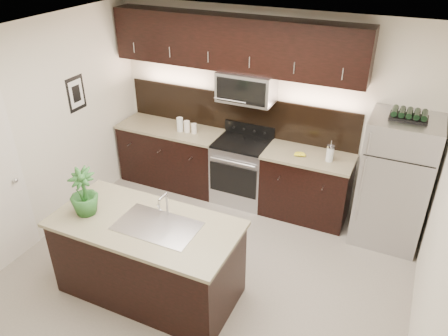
# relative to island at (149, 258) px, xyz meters

# --- Properties ---
(ground) EXTENTS (4.50, 4.50, 0.00)m
(ground) POSITION_rel_island_xyz_m (0.43, 0.47, -0.47)
(ground) COLOR gray
(ground) RESTS_ON ground
(room_walls) EXTENTS (4.52, 4.02, 2.71)m
(room_walls) POSITION_rel_island_xyz_m (0.32, 0.43, 1.22)
(room_walls) COLOR silver
(room_walls) RESTS_ON ground
(counter_run) EXTENTS (3.51, 0.65, 0.94)m
(counter_run) POSITION_rel_island_xyz_m (-0.03, 2.16, -0.00)
(counter_run) COLOR black
(counter_run) RESTS_ON ground
(upper_fixtures) EXTENTS (3.49, 0.40, 1.66)m
(upper_fixtures) POSITION_rel_island_xyz_m (0.00, 2.30, 1.67)
(upper_fixtures) COLOR black
(upper_fixtures) RESTS_ON counter_run
(island) EXTENTS (1.96, 0.96, 0.94)m
(island) POSITION_rel_island_xyz_m (0.00, 0.00, 0.00)
(island) COLOR black
(island) RESTS_ON ground
(sink_faucet) EXTENTS (0.84, 0.50, 0.28)m
(sink_faucet) POSITION_rel_island_xyz_m (0.15, 0.01, 0.48)
(sink_faucet) COLOR silver
(sink_faucet) RESTS_ON island
(refrigerator) EXTENTS (0.81, 0.73, 1.68)m
(refrigerator) POSITION_rel_island_xyz_m (2.23, 2.10, 0.37)
(refrigerator) COLOR #B2B2B7
(refrigerator) RESTS_ON ground
(wine_rack) EXTENTS (0.41, 0.26, 0.10)m
(wine_rack) POSITION_rel_island_xyz_m (2.23, 2.10, 1.25)
(wine_rack) COLOR black
(wine_rack) RESTS_ON refrigerator
(plant) EXTENTS (0.33, 0.33, 0.52)m
(plant) POSITION_rel_island_xyz_m (-0.65, -0.11, 0.73)
(plant) COLOR #265C24
(plant) RESTS_ON island
(canisters) EXTENTS (0.31, 0.10, 0.21)m
(canisters) POSITION_rel_island_xyz_m (-0.70, 2.11, 0.56)
(canisters) COLOR silver
(canisters) RESTS_ON counter_run
(french_press) EXTENTS (0.10, 0.10, 0.28)m
(french_press) POSITION_rel_island_xyz_m (1.41, 2.11, 0.57)
(french_press) COLOR silver
(french_press) RESTS_ON counter_run
(bananas) EXTENTS (0.18, 0.16, 0.05)m
(bananas) POSITION_rel_island_xyz_m (0.99, 2.08, 0.49)
(bananas) COLOR yellow
(bananas) RESTS_ON counter_run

